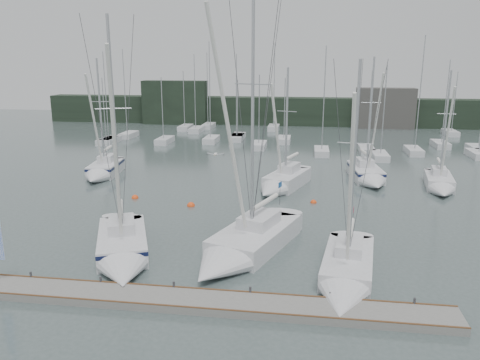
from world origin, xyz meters
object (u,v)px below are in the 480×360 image
(sailboat_near_right, at_px, (346,278))
(buoy_b, at_px, (313,203))
(sailboat_near_center, at_px, (238,250))
(buoy_c, at_px, (135,198))
(sailboat_mid_a, at_px, (102,171))
(buoy_a, at_px, (191,206))
(sailboat_near_left, at_px, (123,252))
(sailboat_mid_e, at_px, (440,185))
(sailboat_mid_d, at_px, (369,176))
(sailboat_mid_c, at_px, (281,184))

(sailboat_near_right, xyz_separation_m, buoy_b, (-1.57, 15.06, -0.50))
(sailboat_near_center, relative_size, sailboat_near_right, 1.39)
(sailboat_near_right, bearing_deg, buoy_c, 148.47)
(sailboat_mid_a, xyz_separation_m, buoy_a, (11.47, -8.23, -0.64))
(buoy_a, xyz_separation_m, buoy_b, (10.13, 2.38, 0.00))
(sailboat_near_left, bearing_deg, sailboat_near_right, -27.84)
(buoy_a, height_order, buoy_b, buoy_a)
(sailboat_mid_a, relative_size, sailboat_mid_e, 1.10)
(sailboat_mid_a, height_order, sailboat_mid_d, sailboat_mid_d)
(sailboat_mid_a, height_order, sailboat_mid_e, sailboat_mid_a)
(sailboat_mid_e, height_order, buoy_b, sailboat_mid_e)
(sailboat_near_center, relative_size, buoy_b, 33.42)
(buoy_c, bearing_deg, sailboat_near_left, -72.50)
(buoy_c, bearing_deg, sailboat_mid_a, 131.95)
(sailboat_near_left, relative_size, buoy_a, 23.22)
(sailboat_near_left, bearing_deg, sailboat_near_center, -10.83)
(sailboat_mid_a, bearing_deg, sailboat_near_left, -69.82)
(sailboat_near_left, height_order, sailboat_mid_d, sailboat_near_left)
(sailboat_near_right, bearing_deg, sailboat_mid_a, 146.04)
(buoy_a, height_order, buoy_c, buoy_a)
(sailboat_near_right, height_order, sailboat_mid_e, sailboat_near_right)
(sailboat_mid_e, distance_m, buoy_a, 23.21)
(buoy_b, bearing_deg, sailboat_mid_a, 164.84)
(buoy_c, bearing_deg, sailboat_near_right, -39.64)
(sailboat_near_center, distance_m, sailboat_mid_c, 15.99)
(sailboat_mid_e, height_order, buoy_a, sailboat_mid_e)
(sailboat_mid_a, distance_m, sailboat_mid_e, 33.28)
(sailboat_near_center, xyz_separation_m, sailboat_mid_d, (10.10, 20.09, 0.02))
(sailboat_near_right, relative_size, sailboat_mid_c, 1.07)
(sailboat_near_left, bearing_deg, buoy_a, 61.07)
(sailboat_mid_e, bearing_deg, sailboat_mid_d, 169.44)
(buoy_a, bearing_deg, buoy_c, 164.51)
(sailboat_mid_c, bearing_deg, sailboat_near_center, -76.87)
(sailboat_near_left, bearing_deg, buoy_b, 28.02)
(buoy_c, bearing_deg, sailboat_mid_e, 13.29)
(sailboat_near_right, xyz_separation_m, sailboat_mid_e, (10.11, 20.62, 0.04))
(sailboat_near_left, distance_m, buoy_a, 11.46)
(sailboat_mid_d, relative_size, buoy_b, 24.42)
(sailboat_mid_a, distance_m, sailboat_mid_d, 27.12)
(sailboat_near_center, bearing_deg, sailboat_mid_e, 67.56)
(buoy_b, bearing_deg, sailboat_mid_e, 25.45)
(buoy_a, bearing_deg, sailboat_mid_e, 20.00)
(sailboat_near_right, height_order, buoy_b, sailboat_near_right)
(buoy_b, xyz_separation_m, buoy_c, (-15.55, -0.88, 0.00))
(sailboat_near_right, xyz_separation_m, sailboat_mid_d, (3.88, 22.77, 0.13))
(sailboat_near_left, xyz_separation_m, buoy_a, (1.37, 11.36, -0.61))
(sailboat_near_right, xyz_separation_m, buoy_c, (-17.13, 14.19, -0.50))
(sailboat_mid_d, distance_m, buoy_a, 18.58)
(sailboat_mid_c, distance_m, buoy_b, 4.69)
(sailboat_near_right, distance_m, buoy_b, 15.15)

